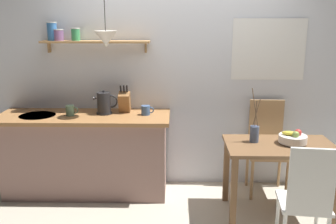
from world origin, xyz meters
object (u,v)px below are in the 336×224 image
Objects in this scene: dining_chair_far at (267,143)px; fruit_bowl at (293,138)px; coffee_mug_spare at (146,110)px; pendant_lamp at (106,38)px; dining_table at (279,157)px; dining_chair_near at (306,198)px; coffee_mug_by_sink at (70,111)px; twig_vase at (254,133)px; electric_kettle at (104,103)px; knife_block at (124,102)px.

fruit_bowl is (0.12, -0.51, 0.22)m from dining_chair_far.
pendant_lamp is at bearing -168.00° from coffee_mug_spare.
dining_table is 0.72m from dining_chair_near.
dining_chair_far reaches higher than coffee_mug_by_sink.
twig_vase is 1.59m from electric_kettle.
fruit_bowl is 1.95m from electric_kettle.
fruit_bowl is 1.98× the size of coffee_mug_spare.
fruit_bowl is at bearing -15.59° from coffee_mug_spare.
twig_vase is at bearing -10.68° from pendant_lamp.
electric_kettle reaches higher than coffee_mug_spare.
dining_chair_far is at bearing 90.90° from dining_chair_near.
twig_vase is at bearing 162.96° from dining_table.
dining_table is 7.91× the size of coffee_mug_by_sink.
fruit_bowl reaches higher than dining_table.
fruit_bowl is at bearing 82.38° from dining_chair_near.
coffee_mug_by_sink is at bearing -175.90° from dining_chair_far.
electric_kettle reaches higher than dining_table.
dining_table is 0.22m from fruit_bowl.
dining_table is 1.85× the size of pendant_lamp.
dining_chair_near is 1.74× the size of pendant_lamp.
twig_vase is at bearing -9.37° from coffee_mug_by_sink.
dining_chair_far is 1.38m from coffee_mug_spare.
electric_kettle is at bearing -177.62° from dining_chair_far.
pendant_lamp reaches higher than twig_vase.
fruit_bowl is 2.07m from pendant_lamp.
knife_block is at bearing 163.22° from fruit_bowl.
twig_vase is 1.91m from coffee_mug_by_sink.
fruit_bowl is 0.37m from twig_vase.
fruit_bowl is 0.87× the size of knife_block.
coffee_mug_spare is (0.45, -0.03, -0.07)m from electric_kettle.
dining_chair_far reaches higher than dining_table.
coffee_mug_by_sink is (-1.88, 0.31, 0.14)m from twig_vase.
pendant_lamp is at bearing 168.41° from dining_table.
pendant_lamp is (0.41, -0.03, 0.75)m from coffee_mug_by_sink.
dining_chair_far is 2.16m from coffee_mug_by_sink.
coffee_mug_spare is at bearing 3.46° from coffee_mug_by_sink.
pendant_lamp is at bearing -173.82° from dining_chair_far.
knife_block is 0.54× the size of pendant_lamp.
pendant_lamp is at bearing -4.62° from coffee_mug_by_sink.
dining_chair_near is at bearing -88.15° from dining_table.
coffee_mug_by_sink is at bearing 152.80° from dining_chair_near.
coffee_mug_spare is 0.85m from pendant_lamp.
coffee_mug_by_sink is 0.98× the size of coffee_mug_spare.
knife_block is 2.26× the size of coffee_mug_spare.
twig_vase is 1.15m from coffee_mug_spare.
knife_block reaches higher than electric_kettle.
pendant_lamp reaches higher than dining_chair_far.
twig_vase reaches higher than electric_kettle.
knife_block is at bearing 156.40° from coffee_mug_spare.
dining_chair_far is 7.60× the size of coffee_mug_spare.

